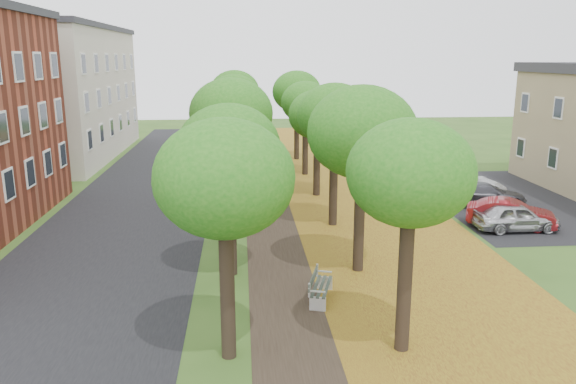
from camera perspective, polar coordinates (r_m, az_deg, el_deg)
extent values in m
plane|color=#2D4C19|center=(16.13, 2.15, -16.01)|extent=(120.00, 120.00, 0.00)
cube|color=black|center=(30.54, -15.46, -2.02)|extent=(8.00, 70.00, 0.01)
cube|color=black|center=(30.04, -1.26, -1.77)|extent=(3.20, 70.00, 0.01)
cube|color=olive|center=(30.74, 8.08, -1.55)|extent=(7.50, 70.00, 0.01)
cube|color=black|center=(34.51, 21.61, -0.71)|extent=(9.00, 16.00, 0.01)
cylinder|color=black|center=(15.18, -6.18, -9.99)|extent=(0.40, 0.40, 3.82)
ellipsoid|color=#1C6315|center=(14.24, -6.50, 1.50)|extent=(3.64, 3.64, 3.09)
cylinder|color=black|center=(20.82, -5.82, -3.38)|extent=(0.40, 0.40, 3.82)
ellipsoid|color=#1C6315|center=(20.14, -6.03, 5.07)|extent=(3.64, 3.64, 3.09)
cylinder|color=black|center=(26.62, -5.62, 0.39)|extent=(0.40, 0.40, 3.82)
ellipsoid|color=#1C6315|center=(26.09, -5.78, 7.02)|extent=(3.64, 3.64, 3.09)
cylinder|color=black|center=(32.49, -5.49, 2.80)|extent=(0.40, 0.40, 3.82)
ellipsoid|color=#1C6315|center=(32.06, -5.61, 8.24)|extent=(3.64, 3.64, 3.09)
cylinder|color=black|center=(38.40, -5.40, 4.47)|extent=(0.40, 0.40, 3.82)
ellipsoid|color=#1C6315|center=(38.03, -5.50, 9.08)|extent=(3.64, 3.64, 3.09)
cylinder|color=black|center=(44.33, -5.33, 5.70)|extent=(0.40, 0.40, 3.82)
ellipsoid|color=#1C6315|center=(44.02, -5.42, 9.69)|extent=(3.64, 3.64, 3.09)
cylinder|color=black|center=(15.79, 11.75, -9.26)|extent=(0.40, 0.40, 3.82)
ellipsoid|color=#1C6315|center=(14.88, 12.32, 1.80)|extent=(3.64, 3.64, 3.09)
cylinder|color=black|center=(21.27, 7.24, -3.05)|extent=(0.40, 0.40, 3.82)
ellipsoid|color=#1C6315|center=(20.60, 7.49, 5.22)|extent=(3.64, 3.64, 3.09)
cylinder|color=black|center=(26.97, 4.63, 0.58)|extent=(0.40, 0.40, 3.82)
ellipsoid|color=#1C6315|center=(26.44, 4.76, 7.13)|extent=(3.64, 3.64, 3.09)
cylinder|color=black|center=(32.78, 2.94, 2.94)|extent=(0.40, 0.40, 3.82)
ellipsoid|color=#1C6315|center=(32.35, 3.01, 8.33)|extent=(3.64, 3.64, 3.09)
cylinder|color=black|center=(38.64, 1.76, 4.58)|extent=(0.40, 0.40, 3.82)
ellipsoid|color=#1C6315|center=(38.28, 1.79, 9.16)|extent=(3.64, 3.64, 3.09)
cylinder|color=black|center=(44.54, 0.88, 5.79)|extent=(0.40, 0.40, 3.82)
ellipsoid|color=#1C6315|center=(44.23, 0.90, 9.76)|extent=(3.64, 3.64, 3.09)
cube|color=beige|center=(49.42, -23.04, 9.10)|extent=(10.00, 20.00, 10.00)
cube|color=#2D2D33|center=(49.39, -23.61, 15.11)|extent=(10.30, 20.30, 0.40)
cube|color=#28322A|center=(19.06, 3.42, -9.55)|extent=(1.00, 1.97, 0.04)
cube|color=#28322A|center=(18.99, 2.59, -8.70)|extent=(0.57, 1.85, 0.28)
cube|color=silver|center=(18.37, 3.03, -11.29)|extent=(0.53, 0.21, 0.48)
cube|color=silver|center=(19.95, 3.76, -9.21)|extent=(0.53, 0.21, 0.48)
cube|color=silver|center=(18.19, 3.04, -10.06)|extent=(0.48, 0.19, 0.04)
cube|color=silver|center=(19.79, 3.77, -8.06)|extent=(0.48, 0.19, 0.04)
imported|color=#ABABB0|center=(28.35, 22.16, -2.35)|extent=(3.91, 1.58, 1.33)
imported|color=maroon|center=(28.83, 21.67, -2.05)|extent=(4.28, 2.85, 1.33)
imported|color=#38383D|center=(32.54, 19.41, -0.22)|extent=(4.54, 2.42, 1.25)
imported|color=silver|center=(34.33, 17.15, 0.79)|extent=(5.24, 2.58, 1.43)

